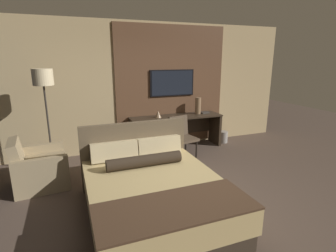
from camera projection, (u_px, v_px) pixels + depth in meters
The scene contains 12 objects.
ground_plane at pixel (192, 202), 3.83m from camera, with size 16.00×16.00×0.00m, color #4C3D33.
wall_back_tv_panel at pixel (146, 87), 5.85m from camera, with size 7.20×0.09×2.80m.
bed at pixel (153, 193), 3.46m from camera, with size 1.70×2.11×1.05m.
desk at pixel (176, 126), 6.01m from camera, with size 2.10×0.55×0.76m.
tv at pixel (172, 83), 5.98m from camera, with size 1.06×0.04×0.59m.
desk_chair at pixel (181, 134), 5.42m from camera, with size 0.56×0.56×0.87m.
armchair_by_window at pixel (39, 169), 4.26m from camera, with size 0.88×0.90×0.81m.
floor_lamp at pixel (44, 86), 4.49m from camera, with size 0.34×0.34×1.86m.
vase_tall at pixel (198, 106), 6.11m from camera, with size 0.14×0.14×0.38m.
vase_short at pixel (158, 114), 5.75m from camera, with size 0.14×0.14×0.16m.
book at pixel (204, 112), 6.23m from camera, with size 0.25×0.20×0.03m.
waste_bin at pixel (223, 137), 6.49m from camera, with size 0.22×0.22×0.28m.
Camera 1 is at (-1.56, -3.07, 2.04)m, focal length 28.00 mm.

